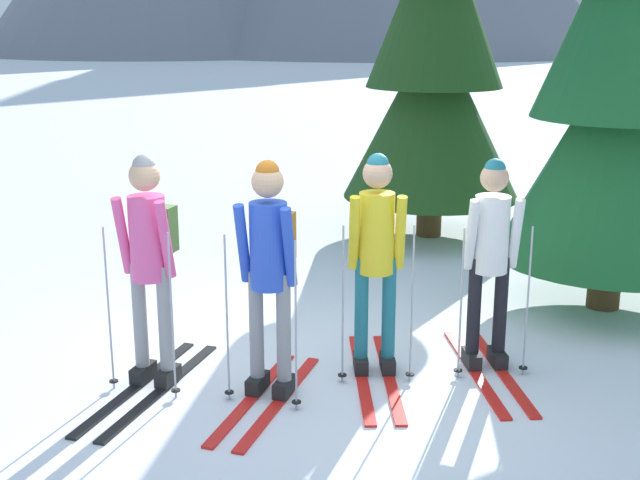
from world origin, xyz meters
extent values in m
plane|color=white|center=(0.00, 0.00, 0.00)|extent=(400.00, 400.00, 0.00)
cube|color=black|center=(-1.08, -0.08, 0.01)|extent=(0.77, 1.69, 0.02)
cube|color=black|center=(-1.28, 0.00, 0.01)|extent=(0.77, 1.69, 0.02)
cube|color=black|center=(-1.04, 0.01, 0.08)|extent=(0.20, 0.28, 0.12)
cylinder|color=gray|center=(-1.04, 0.01, 0.55)|extent=(0.11, 0.11, 0.87)
cube|color=black|center=(-1.24, 0.10, 0.08)|extent=(0.20, 0.28, 0.12)
cylinder|color=gray|center=(-1.24, 0.10, 0.55)|extent=(0.11, 0.11, 0.87)
cylinder|color=#E55193|center=(-1.14, 0.05, 1.20)|extent=(0.28, 0.28, 0.65)
sphere|color=tan|center=(-1.14, 0.05, 1.68)|extent=(0.24, 0.24, 0.24)
sphere|color=gray|center=(-1.14, 0.05, 1.75)|extent=(0.18, 0.18, 0.18)
cylinder|color=#E55193|center=(-1.00, -0.07, 1.21)|extent=(0.15, 0.22, 0.62)
cylinder|color=#E55193|center=(-1.33, 0.07, 1.21)|extent=(0.15, 0.22, 0.62)
cylinder|color=#A5A5AD|center=(-0.96, -0.22, 0.65)|extent=(0.02, 0.02, 1.30)
cylinder|color=black|center=(-0.96, -0.22, 0.06)|extent=(0.07, 0.07, 0.01)
cylinder|color=#A5A5AD|center=(-1.46, -0.01, 0.65)|extent=(0.02, 0.02, 1.30)
cylinder|color=black|center=(-1.46, -0.01, 0.06)|extent=(0.07, 0.07, 0.01)
cube|color=#4C7238|center=(-1.07, 0.21, 1.23)|extent=(0.30, 0.25, 0.36)
cube|color=red|center=(-0.17, -0.35, 0.01)|extent=(0.70, 1.56, 0.02)
cube|color=red|center=(-0.37, -0.27, 0.01)|extent=(0.70, 1.56, 0.02)
cube|color=black|center=(-0.13, -0.26, 0.08)|extent=(0.20, 0.28, 0.12)
cylinder|color=gray|center=(-0.13, -0.26, 0.55)|extent=(0.11, 0.11, 0.87)
cube|color=black|center=(-0.33, -0.18, 0.08)|extent=(0.20, 0.28, 0.12)
cylinder|color=gray|center=(-0.33, -0.18, 0.55)|extent=(0.11, 0.11, 0.87)
cylinder|color=blue|center=(-0.23, -0.22, 1.19)|extent=(0.28, 0.28, 0.65)
sphere|color=tan|center=(-0.23, -0.22, 1.67)|extent=(0.23, 0.23, 0.23)
sphere|color=#B76019|center=(-0.23, -0.22, 1.74)|extent=(0.18, 0.18, 0.18)
cylinder|color=blue|center=(-0.09, -0.34, 1.21)|extent=(0.15, 0.22, 0.62)
cylinder|color=blue|center=(-0.42, -0.20, 1.21)|extent=(0.15, 0.22, 0.62)
cylinder|color=#A5A5AD|center=(-0.05, -0.49, 0.65)|extent=(0.02, 0.02, 1.30)
cylinder|color=black|center=(-0.05, -0.49, 0.06)|extent=(0.07, 0.07, 0.01)
cylinder|color=#A5A5AD|center=(-0.55, -0.28, 0.65)|extent=(0.02, 0.02, 1.30)
cylinder|color=black|center=(-0.55, -0.28, 0.06)|extent=(0.07, 0.07, 0.01)
cube|color=#99661E|center=(-0.17, -0.06, 1.22)|extent=(0.30, 0.25, 0.36)
cube|color=red|center=(0.72, 0.02, 0.01)|extent=(0.17, 1.69, 0.02)
cube|color=red|center=(0.50, 0.03, 0.01)|extent=(0.17, 1.69, 0.02)
cube|color=black|center=(0.73, 0.12, 0.08)|extent=(0.12, 0.27, 0.12)
cylinder|color=#1E6B7A|center=(0.73, 0.12, 0.55)|extent=(0.11, 0.11, 0.86)
cube|color=black|center=(0.51, 0.13, 0.08)|extent=(0.12, 0.27, 0.12)
cylinder|color=#1E6B7A|center=(0.51, 0.13, 0.55)|extent=(0.11, 0.11, 0.86)
cylinder|color=yellow|center=(0.62, 0.13, 1.18)|extent=(0.28, 0.28, 0.64)
sphere|color=tan|center=(0.62, 0.13, 1.65)|extent=(0.23, 0.23, 0.23)
sphere|color=#1E6B7A|center=(0.62, 0.13, 1.72)|extent=(0.17, 0.17, 0.17)
cylinder|color=yellow|center=(0.79, 0.06, 1.20)|extent=(0.09, 0.21, 0.61)
cylinder|color=yellow|center=(0.44, 0.08, 1.20)|extent=(0.09, 0.21, 0.61)
cylinder|color=#A5A5AD|center=(0.88, -0.07, 0.64)|extent=(0.02, 0.02, 1.29)
cylinder|color=black|center=(0.88, -0.07, 0.06)|extent=(0.07, 0.07, 0.01)
cylinder|color=#A5A5AD|center=(0.34, -0.04, 0.64)|extent=(0.02, 0.02, 1.29)
cylinder|color=black|center=(0.34, -0.04, 0.06)|extent=(0.07, 0.07, 0.01)
cube|color=red|center=(1.66, 0.06, 0.01)|extent=(0.11, 1.71, 0.02)
cube|color=red|center=(1.44, 0.06, 0.01)|extent=(0.11, 1.71, 0.02)
cube|color=black|center=(1.66, 0.16, 0.08)|extent=(0.11, 0.26, 0.12)
cylinder|color=black|center=(1.66, 0.16, 0.53)|extent=(0.11, 0.11, 0.83)
cube|color=black|center=(1.44, 0.16, 0.08)|extent=(0.11, 0.26, 0.12)
cylinder|color=black|center=(1.44, 0.16, 0.53)|extent=(0.11, 0.11, 0.83)
cylinder|color=white|center=(1.55, 0.16, 1.14)|extent=(0.28, 0.28, 0.62)
sphere|color=tan|center=(1.55, 0.16, 1.60)|extent=(0.22, 0.22, 0.22)
sphere|color=#1E6B7A|center=(1.55, 0.16, 1.67)|extent=(0.17, 0.17, 0.17)
cylinder|color=white|center=(1.73, 0.10, 1.16)|extent=(0.08, 0.20, 0.59)
cylinder|color=white|center=(1.37, 0.10, 1.16)|extent=(0.08, 0.20, 0.59)
cylinder|color=#A5A5AD|center=(1.82, -0.01, 0.62)|extent=(0.02, 0.02, 1.24)
cylinder|color=black|center=(1.82, -0.01, 0.06)|extent=(0.07, 0.07, 0.01)
cylinder|color=#A5A5AD|center=(1.28, -0.02, 0.62)|extent=(0.02, 0.02, 1.24)
cylinder|color=black|center=(1.28, -0.02, 0.06)|extent=(0.07, 0.07, 0.01)
cylinder|color=#51381E|center=(1.97, 4.46, 0.53)|extent=(0.33, 0.33, 1.07)
cone|color=#1E4219|center=(1.97, 4.46, 1.66)|extent=(2.28, 2.28, 2.25)
cylinder|color=#51381E|center=(3.14, 1.52, 0.52)|extent=(0.32, 0.32, 1.03)
cone|color=#195628|center=(3.14, 1.52, 1.61)|extent=(2.21, 2.21, 2.18)
camera|label=1|loc=(-0.32, -6.05, 2.80)|focal=46.27mm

